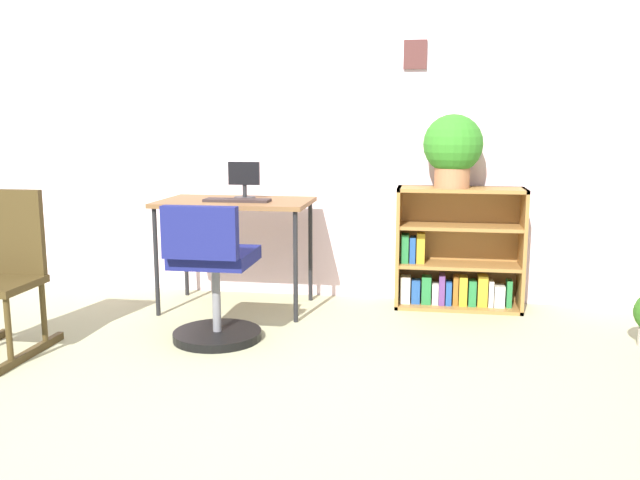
# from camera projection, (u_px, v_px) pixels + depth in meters

# --- Properties ---
(ground_plane) EXTENTS (6.24, 6.24, 0.00)m
(ground_plane) POSITION_uv_depth(u_px,v_px,m) (242.00, 416.00, 2.90)
(ground_plane) COLOR tan
(wall_back) EXTENTS (5.20, 0.12, 2.46)m
(wall_back) POSITION_uv_depth(u_px,v_px,m) (320.00, 127.00, 4.78)
(wall_back) COLOR silver
(wall_back) RESTS_ON ground_plane
(desk) EXTENTS (1.01, 0.62, 0.75)m
(desk) POSITION_uv_depth(u_px,v_px,m) (235.00, 209.00, 4.49)
(desk) COLOR brown
(desk) RESTS_ON ground_plane
(monitor) EXTENTS (0.22, 0.15, 0.25)m
(monitor) POSITION_uv_depth(u_px,v_px,m) (244.00, 180.00, 4.54)
(monitor) COLOR #262628
(monitor) RESTS_ON desk
(keyboard) EXTENTS (0.44, 0.14, 0.02)m
(keyboard) POSITION_uv_depth(u_px,v_px,m) (237.00, 200.00, 4.39)
(keyboard) COLOR #2E2321
(keyboard) RESTS_ON desk
(office_chair) EXTENTS (0.52, 0.55, 0.82)m
(office_chair) POSITION_uv_depth(u_px,v_px,m) (213.00, 281.00, 3.81)
(office_chair) COLOR black
(office_chair) RESTS_ON ground_plane
(rocking_chair) EXTENTS (0.42, 0.64, 0.90)m
(rocking_chair) POSITION_uv_depth(u_px,v_px,m) (2.00, 272.00, 3.65)
(rocking_chair) COLOR #403217
(rocking_chair) RESTS_ON ground_plane
(bookshelf_low) EXTENTS (0.85, 0.30, 0.83)m
(bookshelf_low) POSITION_uv_depth(u_px,v_px,m) (456.00, 255.00, 4.58)
(bookshelf_low) COLOR olive
(bookshelf_low) RESTS_ON ground_plane
(potted_plant_on_shelf) EXTENTS (0.40, 0.40, 0.49)m
(potted_plant_on_shelf) POSITION_uv_depth(u_px,v_px,m) (453.00, 148.00, 4.41)
(potted_plant_on_shelf) COLOR #9E6642
(potted_plant_on_shelf) RESTS_ON bookshelf_low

